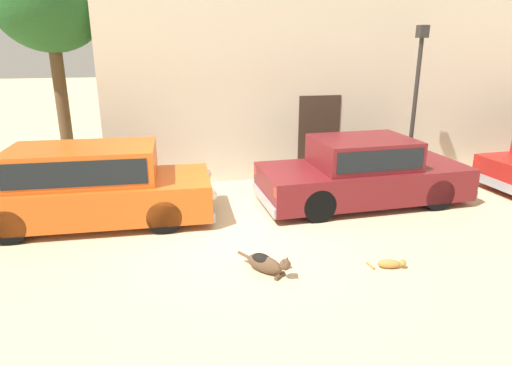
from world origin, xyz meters
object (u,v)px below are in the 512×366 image
object	(u,v)px
stray_cat	(391,264)
street_lamp	(417,85)
parked_sedan_nearest	(90,184)
parked_sedan_second	(363,171)
stray_dog_spotted	(266,263)

from	to	relation	value
stray_cat	street_lamp	world-z (taller)	street_lamp
parked_sedan_nearest	street_lamp	size ratio (longest dim) A/B	1.23
parked_sedan_second	stray_dog_spotted	distance (m)	3.84
parked_sedan_nearest	stray_dog_spotted	xyz separation A→B (m)	(2.86, -2.63, -0.62)
street_lamp	stray_cat	bearing A→B (deg)	-122.52
stray_dog_spotted	stray_cat	world-z (taller)	stray_dog_spotted
parked_sedan_nearest	stray_dog_spotted	size ratio (longest dim) A/B	5.78
parked_sedan_second	stray_cat	distance (m)	3.05
parked_sedan_nearest	street_lamp	bearing A→B (deg)	10.71
street_lamp	stray_dog_spotted	bearing A→B (deg)	-139.83
stray_dog_spotted	stray_cat	distance (m)	1.96
parked_sedan_second	stray_cat	world-z (taller)	parked_sedan_second
parked_sedan_nearest	stray_dog_spotted	bearing A→B (deg)	-41.09
stray_dog_spotted	street_lamp	size ratio (longest dim) A/B	0.21
stray_dog_spotted	parked_sedan_second	bearing A→B (deg)	91.36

